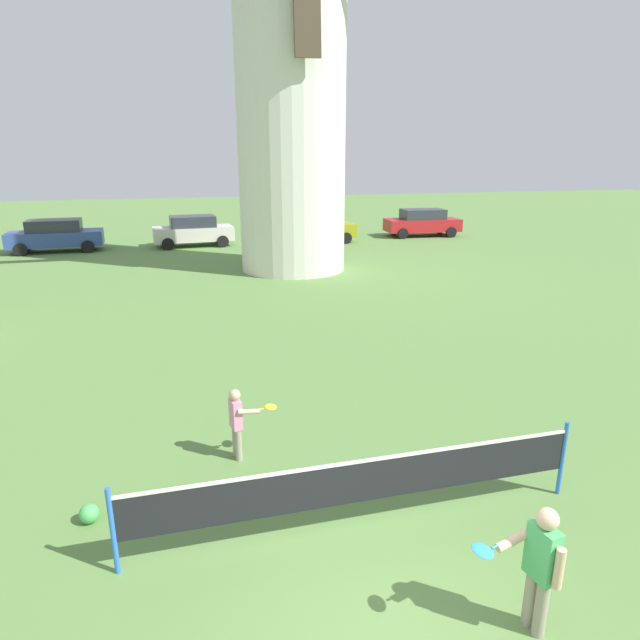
# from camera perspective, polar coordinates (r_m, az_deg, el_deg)

# --- Properties ---
(ground_plane) EXTENTS (120.00, 120.00, 0.00)m
(ground_plane) POSITION_cam_1_polar(r_m,az_deg,el_deg) (6.16, 8.03, -30.41)
(ground_plane) COLOR #5B8442
(windmill) EXTENTS (8.45, 4.93, 16.09)m
(windmill) POSITION_cam_1_polar(r_m,az_deg,el_deg) (22.40, -3.13, 25.33)
(windmill) COLOR silver
(windmill) RESTS_ON ground_plane
(tennis_net) EXTENTS (5.87, 0.06, 1.10)m
(tennis_net) POSITION_cam_1_polar(r_m,az_deg,el_deg) (6.94, 4.45, -16.63)
(tennis_net) COLOR blue
(tennis_net) RESTS_ON ground_plane
(player_near) EXTENTS (0.81, 0.46, 1.39)m
(player_near) POSITION_cam_1_polar(r_m,az_deg,el_deg) (6.03, 22.14, -22.74)
(player_near) COLOR #9E937F
(player_near) RESTS_ON ground_plane
(player_far) EXTENTS (0.74, 0.38, 1.16)m
(player_far) POSITION_cam_1_polar(r_m,az_deg,el_deg) (8.48, -8.68, -10.34)
(player_far) COLOR #9E937F
(player_far) RESTS_ON ground_plane
(stray_ball) EXTENTS (0.25, 0.25, 0.25)m
(stray_ball) POSITION_cam_1_polar(r_m,az_deg,el_deg) (7.92, -23.19, -18.28)
(stray_ball) COLOR #4CB259
(stray_ball) RESTS_ON ground_plane
(parked_car_blue) EXTENTS (4.40, 2.07, 1.56)m
(parked_car_blue) POSITION_cam_1_polar(r_m,az_deg,el_deg) (29.64, -26.14, 8.05)
(parked_car_blue) COLOR #334C99
(parked_car_blue) RESTS_ON ground_plane
(parked_car_cream) EXTENTS (4.12, 2.10, 1.56)m
(parked_car_cream) POSITION_cam_1_polar(r_m,az_deg,el_deg) (29.10, -13.24, 9.18)
(parked_car_cream) COLOR silver
(parked_car_cream) RESTS_ON ground_plane
(parked_car_mustard) EXTENTS (3.92, 1.89, 1.56)m
(parked_car_mustard) POSITION_cam_1_polar(r_m,az_deg,el_deg) (29.60, -0.20, 9.75)
(parked_car_mustard) COLOR #999919
(parked_car_mustard) RESTS_ON ground_plane
(parked_car_red) EXTENTS (4.40, 2.15, 1.56)m
(parked_car_red) POSITION_cam_1_polar(r_m,az_deg,el_deg) (32.52, 10.76, 10.11)
(parked_car_red) COLOR red
(parked_car_red) RESTS_ON ground_plane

